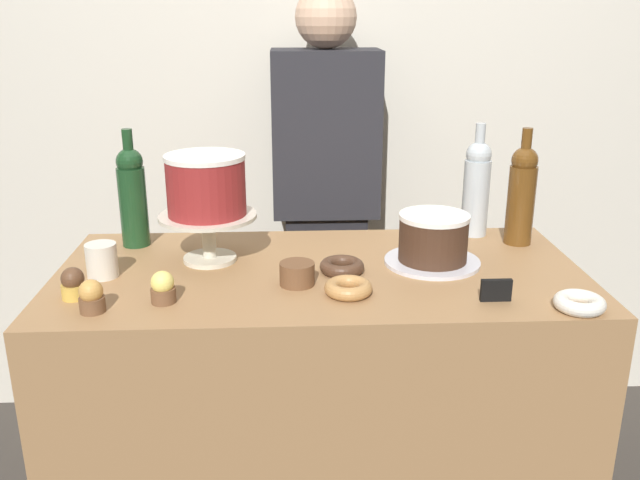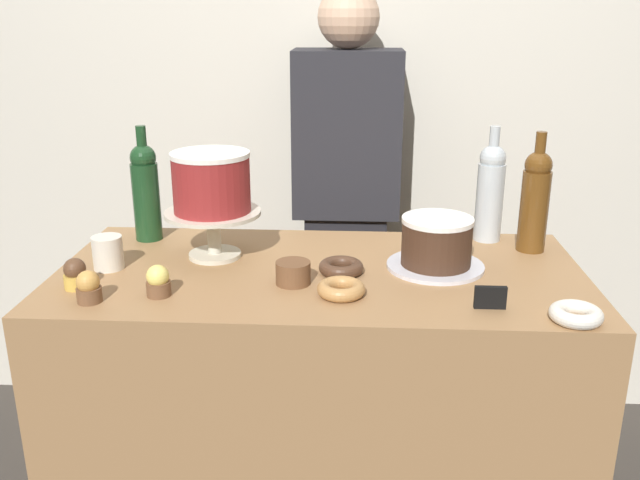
{
  "view_description": "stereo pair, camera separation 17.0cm",
  "coord_description": "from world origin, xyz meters",
  "views": [
    {
      "loc": [
        -0.08,
        -1.61,
        1.52
      ],
      "look_at": [
        0.0,
        0.0,
        0.98
      ],
      "focal_mm": 38.32,
      "sensor_mm": 36.0,
      "label": 1
    },
    {
      "loc": [
        0.09,
        -1.61,
        1.52
      ],
      "look_at": [
        0.0,
        0.0,
        0.98
      ],
      "focal_mm": 38.32,
      "sensor_mm": 36.0,
      "label": 2
    }
  ],
  "objects": [
    {
      "name": "cookie_stack",
      "position": [
        -0.06,
        -0.09,
        0.92
      ],
      "size": [
        0.08,
        0.08,
        0.05
      ],
      "color": "brown",
      "rests_on": "display_counter"
    },
    {
      "name": "back_wall",
      "position": [
        0.0,
        0.9,
        1.3
      ],
      "size": [
        6.0,
        0.05,
        2.6
      ],
      "color": "beige",
      "rests_on": "ground_plane"
    },
    {
      "name": "donut_chocolate",
      "position": [
        0.05,
        -0.02,
        0.91
      ],
      "size": [
        0.11,
        0.11,
        0.03
      ],
      "color": "#472D1E",
      "rests_on": "display_counter"
    },
    {
      "name": "silver_serving_platter",
      "position": [
        0.29,
        0.03,
        0.9
      ],
      "size": [
        0.25,
        0.25,
        0.01
      ],
      "color": "silver",
      "rests_on": "display_counter"
    },
    {
      "name": "wine_bottle_green",
      "position": [
        -0.5,
        0.22,
        1.04
      ],
      "size": [
        0.08,
        0.08,
        0.33
      ],
      "color": "#193D1E",
      "rests_on": "display_counter"
    },
    {
      "name": "cupcake_lemon",
      "position": [
        -0.36,
        -0.18,
        0.93
      ],
      "size": [
        0.06,
        0.06,
        0.07
      ],
      "color": "brown",
      "rests_on": "display_counter"
    },
    {
      "name": "price_sign_chalkboard",
      "position": [
        0.39,
        -0.21,
        0.92
      ],
      "size": [
        0.07,
        0.01,
        0.05
      ],
      "color": "black",
      "rests_on": "display_counter"
    },
    {
      "name": "barista_figure",
      "position": [
        0.05,
        0.69,
        0.84
      ],
      "size": [
        0.36,
        0.22,
        1.6
      ],
      "color": "black",
      "rests_on": "ground_plane"
    },
    {
      "name": "cake_stand_pedestal",
      "position": [
        -0.29,
        0.08,
        0.98
      ],
      "size": [
        0.25,
        0.25,
        0.13
      ],
      "color": "beige",
      "rests_on": "display_counter"
    },
    {
      "name": "white_layer_cake",
      "position": [
        -0.29,
        0.08,
        1.1
      ],
      "size": [
        0.2,
        0.2,
        0.16
      ],
      "color": "maroon",
      "rests_on": "cake_stand_pedestal"
    },
    {
      "name": "display_counter",
      "position": [
        0.0,
        0.0,
        0.45
      ],
      "size": [
        1.33,
        0.65,
        0.9
      ],
      "color": "#997047",
      "rests_on": "ground_plane"
    },
    {
      "name": "chocolate_round_cake",
      "position": [
        0.29,
        0.03,
        0.97
      ],
      "size": [
        0.18,
        0.18,
        0.12
      ],
      "color": "#3D2619",
      "rests_on": "silver_serving_platter"
    },
    {
      "name": "coffee_cup_ceramic",
      "position": [
        -0.54,
        -0.02,
        0.94
      ],
      "size": [
        0.08,
        0.08,
        0.08
      ],
      "color": "silver",
      "rests_on": "display_counter"
    },
    {
      "name": "cupcake_chocolate",
      "position": [
        -0.57,
        -0.15,
        0.93
      ],
      "size": [
        0.06,
        0.06,
        0.07
      ],
      "color": "gold",
      "rests_on": "display_counter"
    },
    {
      "name": "donut_sugar",
      "position": [
        0.56,
        -0.27,
        0.91
      ],
      "size": [
        0.11,
        0.11,
        0.03
      ],
      "color": "silver",
      "rests_on": "display_counter"
    },
    {
      "name": "donut_maple",
      "position": [
        0.06,
        -0.16,
        0.91
      ],
      "size": [
        0.11,
        0.11,
        0.03
      ],
      "color": "#B27F47",
      "rests_on": "display_counter"
    },
    {
      "name": "cupcake_caramel",
      "position": [
        -0.51,
        -0.23,
        0.93
      ],
      "size": [
        0.06,
        0.06,
        0.07
      ],
      "color": "brown",
      "rests_on": "display_counter"
    },
    {
      "name": "wine_bottle_clear",
      "position": [
        0.46,
        0.27,
        1.04
      ],
      "size": [
        0.08,
        0.08,
        0.33
      ],
      "color": "#B2BCC1",
      "rests_on": "display_counter"
    },
    {
      "name": "wine_bottle_amber",
      "position": [
        0.57,
        0.18,
        1.04
      ],
      "size": [
        0.08,
        0.08,
        0.33
      ],
      "color": "#5B3814",
      "rests_on": "display_counter"
    }
  ]
}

